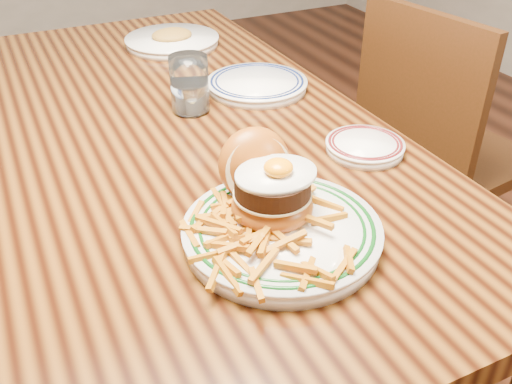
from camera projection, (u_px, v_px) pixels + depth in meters
name	position (u px, v px, depth m)	size (l,w,h in m)	color
floor	(193.00, 355.00, 1.66)	(6.00, 6.00, 0.00)	black
table	(175.00, 158.00, 1.30)	(0.85, 1.60, 0.75)	black
chair_right	(435.00, 147.00, 1.70)	(0.48, 0.48, 0.91)	#3B1C0C
main_plate	(277.00, 214.00, 0.89)	(0.31, 0.32, 0.15)	white
side_plate	(365.00, 146.00, 1.13)	(0.16, 0.16, 0.02)	white
rear_plate	(257.00, 84.00, 1.40)	(0.25, 0.25, 0.03)	white
water_glass	(190.00, 88.00, 1.27)	(0.09, 0.09, 0.13)	white
far_plate	(172.00, 40.00, 1.67)	(0.27, 0.27, 0.05)	white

